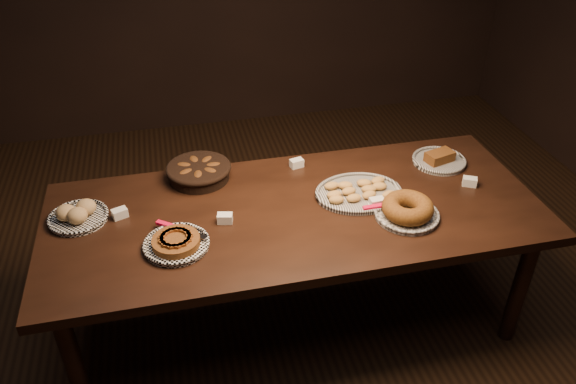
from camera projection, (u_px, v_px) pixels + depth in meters
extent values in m
plane|color=black|center=(295.00, 317.00, 3.14)|extent=(5.00, 5.00, 0.00)
cube|color=black|center=(296.00, 213.00, 2.74)|extent=(2.40, 1.00, 0.05)
cylinder|color=black|center=(75.00, 366.00, 2.44)|extent=(0.08, 0.08, 0.70)
cylinder|color=black|center=(520.00, 287.00, 2.84)|extent=(0.08, 0.08, 0.70)
cylinder|color=black|center=(86.00, 255.00, 3.05)|extent=(0.08, 0.08, 0.70)
cylinder|color=black|center=(451.00, 203.00, 3.45)|extent=(0.08, 0.08, 0.70)
torus|color=white|center=(176.00, 243.00, 2.47)|extent=(0.30, 0.30, 0.02)
cylinder|color=#46290E|center=(176.00, 242.00, 2.47)|extent=(0.22, 0.22, 0.03)
cube|color=#5D2210|center=(189.00, 236.00, 2.46)|extent=(0.02, 0.07, 0.01)
cube|color=#5D2210|center=(187.00, 232.00, 2.48)|extent=(0.05, 0.07, 0.01)
cube|color=#5D2210|center=(183.00, 230.00, 2.50)|extent=(0.07, 0.06, 0.01)
cube|color=#5D2210|center=(177.00, 229.00, 2.50)|extent=(0.07, 0.03, 0.01)
cube|color=#5D2210|center=(170.00, 231.00, 2.50)|extent=(0.07, 0.04, 0.01)
cube|color=#5D2210|center=(165.00, 233.00, 2.48)|extent=(0.06, 0.07, 0.01)
cube|color=#5D2210|center=(162.00, 237.00, 2.46)|extent=(0.04, 0.08, 0.01)
cube|color=#5D2210|center=(163.00, 241.00, 2.43)|extent=(0.04, 0.07, 0.01)
cube|color=#5D2210|center=(166.00, 244.00, 2.42)|extent=(0.06, 0.07, 0.01)
cube|color=#5D2210|center=(171.00, 246.00, 2.41)|extent=(0.07, 0.05, 0.01)
cube|color=#5D2210|center=(178.00, 246.00, 2.41)|extent=(0.07, 0.03, 0.01)
cube|color=#5D2210|center=(183.00, 243.00, 2.42)|extent=(0.07, 0.06, 0.01)
cube|color=#5D2210|center=(188.00, 240.00, 2.44)|extent=(0.05, 0.07, 0.01)
cube|color=#FF0C3E|center=(168.00, 225.00, 2.56)|extent=(0.11, 0.09, 0.02)
cube|color=silver|center=(192.00, 233.00, 2.52)|extent=(0.14, 0.12, 0.00)
torus|color=black|center=(359.00, 192.00, 2.81)|extent=(0.36, 0.36, 0.02)
ellipsoid|color=#A06B2E|center=(336.00, 200.00, 2.73)|extent=(0.08, 0.06, 0.04)
ellipsoid|color=#A06B2E|center=(354.00, 198.00, 2.75)|extent=(0.08, 0.05, 0.04)
ellipsoid|color=#A06B2E|center=(369.00, 195.00, 2.77)|extent=(0.09, 0.07, 0.04)
ellipsoid|color=#A06B2E|center=(389.00, 195.00, 2.77)|extent=(0.08, 0.06, 0.04)
ellipsoid|color=#A06B2E|center=(334.00, 195.00, 2.77)|extent=(0.08, 0.05, 0.04)
ellipsoid|color=#A06B2E|center=(349.00, 191.00, 2.79)|extent=(0.08, 0.06, 0.04)
ellipsoid|color=#A06B2E|center=(369.00, 189.00, 2.81)|extent=(0.08, 0.06, 0.04)
ellipsoid|color=#A06B2E|center=(379.00, 186.00, 2.83)|extent=(0.08, 0.06, 0.04)
ellipsoid|color=#A06B2E|center=(332.00, 186.00, 2.84)|extent=(0.08, 0.06, 0.04)
ellipsoid|color=#A06B2E|center=(345.00, 185.00, 2.84)|extent=(0.09, 0.07, 0.04)
ellipsoid|color=#A06B2E|center=(364.00, 183.00, 2.86)|extent=(0.09, 0.07, 0.04)
ellipsoid|color=#A06B2E|center=(378.00, 180.00, 2.88)|extent=(0.09, 0.07, 0.04)
torus|color=black|center=(407.00, 213.00, 2.66)|extent=(0.31, 0.31, 0.02)
torus|color=brown|center=(408.00, 207.00, 2.64)|extent=(0.27, 0.27, 0.08)
cube|color=#FF0C3E|center=(375.00, 207.00, 2.68)|extent=(0.12, 0.03, 0.02)
cube|color=silver|center=(400.00, 204.00, 2.71)|extent=(0.15, 0.04, 0.00)
cylinder|color=black|center=(199.00, 172.00, 2.93)|extent=(0.41, 0.41, 0.08)
torus|color=black|center=(198.00, 168.00, 2.91)|extent=(0.34, 0.34, 0.03)
ellipsoid|color=#34150A|center=(214.00, 167.00, 2.93)|extent=(0.10, 0.06, 0.05)
ellipsoid|color=#34150A|center=(207.00, 162.00, 2.97)|extent=(0.11, 0.11, 0.05)
ellipsoid|color=#34150A|center=(194.00, 162.00, 2.97)|extent=(0.07, 0.11, 0.05)
ellipsoid|color=#34150A|center=(184.00, 167.00, 2.93)|extent=(0.11, 0.09, 0.05)
ellipsoid|color=#34150A|center=(186.00, 174.00, 2.87)|extent=(0.11, 0.10, 0.05)
ellipsoid|color=#34150A|center=(198.00, 177.00, 2.85)|extent=(0.07, 0.11, 0.05)
ellipsoid|color=#34150A|center=(210.00, 173.00, 2.88)|extent=(0.11, 0.11, 0.05)
torus|color=white|center=(78.00, 216.00, 2.64)|extent=(0.28, 0.28, 0.02)
ellipsoid|color=olive|center=(66.00, 213.00, 2.61)|extent=(0.09, 0.09, 0.08)
ellipsoid|color=olive|center=(86.00, 207.00, 2.65)|extent=(0.09, 0.09, 0.08)
ellipsoid|color=olive|center=(77.00, 216.00, 2.59)|extent=(0.09, 0.09, 0.08)
torus|color=black|center=(439.00, 160.00, 3.07)|extent=(0.29, 0.29, 0.02)
cube|color=#46290E|center=(440.00, 157.00, 3.06)|extent=(0.17, 0.13, 0.05)
cube|color=white|center=(225.00, 218.00, 2.62)|extent=(0.08, 0.06, 0.04)
cube|color=white|center=(297.00, 163.00, 3.03)|extent=(0.08, 0.06, 0.04)
cube|color=white|center=(377.00, 202.00, 2.73)|extent=(0.07, 0.05, 0.04)
cube|color=white|center=(120.00, 213.00, 2.65)|extent=(0.08, 0.07, 0.04)
cube|color=white|center=(470.00, 182.00, 2.88)|extent=(0.08, 0.07, 0.04)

